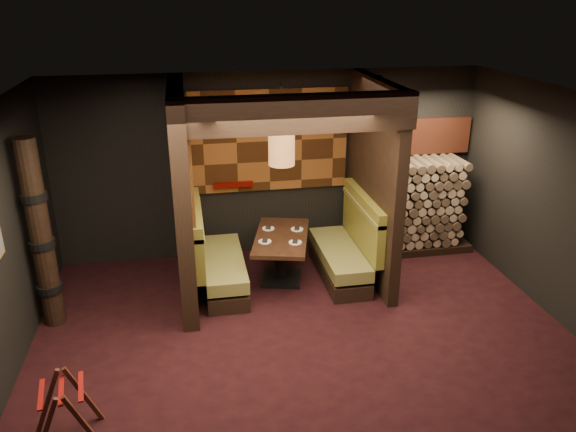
{
  "coord_description": "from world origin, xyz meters",
  "views": [
    {
      "loc": [
        -1.26,
        -5.47,
        3.93
      ],
      "look_at": [
        0.0,
        1.3,
        1.15
      ],
      "focal_mm": 35.0,
      "sensor_mm": 36.0,
      "label": 1
    }
  ],
  "objects_px": {
    "booth_bench_left": "(216,261)",
    "dining_table": "(281,251)",
    "booth_bench_right": "(346,250)",
    "luggage_rack": "(65,410)",
    "pendant_lamp": "(282,148)",
    "firewood_stack": "(417,205)",
    "totem_column": "(41,237)"
  },
  "relations": [
    {
      "from": "pendant_lamp",
      "to": "firewood_stack",
      "type": "bearing_deg",
      "value": 17.44
    },
    {
      "from": "firewood_stack",
      "to": "totem_column",
      "type": "bearing_deg",
      "value": -166.81
    },
    {
      "from": "pendant_lamp",
      "to": "totem_column",
      "type": "xyz_separation_m",
      "value": [
        -3.02,
        -0.52,
        -0.8
      ]
    },
    {
      "from": "booth_bench_left",
      "to": "booth_bench_right",
      "type": "distance_m",
      "value": 1.89
    },
    {
      "from": "luggage_rack",
      "to": "firewood_stack",
      "type": "distance_m",
      "value": 5.91
    },
    {
      "from": "booth_bench_right",
      "to": "luggage_rack",
      "type": "xyz_separation_m",
      "value": [
        -3.45,
        -2.72,
        -0.04
      ]
    },
    {
      "from": "totem_column",
      "to": "firewood_stack",
      "type": "distance_m",
      "value": 5.5
    },
    {
      "from": "booth_bench_left",
      "to": "pendant_lamp",
      "type": "bearing_deg",
      "value": -1.59
    },
    {
      "from": "luggage_rack",
      "to": "firewood_stack",
      "type": "height_order",
      "value": "firewood_stack"
    },
    {
      "from": "pendant_lamp",
      "to": "luggage_rack",
      "type": "bearing_deg",
      "value": -132.81
    },
    {
      "from": "booth_bench_left",
      "to": "totem_column",
      "type": "relative_size",
      "value": 0.67
    },
    {
      "from": "booth_bench_left",
      "to": "pendant_lamp",
      "type": "relative_size",
      "value": 1.47
    },
    {
      "from": "dining_table",
      "to": "totem_column",
      "type": "relative_size",
      "value": 0.61
    },
    {
      "from": "booth_bench_left",
      "to": "totem_column",
      "type": "height_order",
      "value": "totem_column"
    },
    {
      "from": "booth_bench_left",
      "to": "dining_table",
      "type": "relative_size",
      "value": 1.09
    },
    {
      "from": "booth_bench_left",
      "to": "luggage_rack",
      "type": "xyz_separation_m",
      "value": [
        -1.56,
        -2.72,
        -0.04
      ]
    },
    {
      "from": "pendant_lamp",
      "to": "luggage_rack",
      "type": "xyz_separation_m",
      "value": [
        -2.5,
        -2.69,
        -1.63
      ]
    },
    {
      "from": "firewood_stack",
      "to": "pendant_lamp",
      "type": "bearing_deg",
      "value": -162.56
    },
    {
      "from": "booth_bench_left",
      "to": "luggage_rack",
      "type": "relative_size",
      "value": 2.23
    },
    {
      "from": "booth_bench_left",
      "to": "firewood_stack",
      "type": "bearing_deg",
      "value": 12.17
    },
    {
      "from": "booth_bench_right",
      "to": "booth_bench_left",
      "type": "bearing_deg",
      "value": 180.0
    },
    {
      "from": "dining_table",
      "to": "pendant_lamp",
      "type": "bearing_deg",
      "value": -90.0
    },
    {
      "from": "dining_table",
      "to": "luggage_rack",
      "type": "distance_m",
      "value": 3.71
    },
    {
      "from": "dining_table",
      "to": "luggage_rack",
      "type": "xyz_separation_m",
      "value": [
        -2.5,
        -2.74,
        -0.11
      ]
    },
    {
      "from": "booth_bench_right",
      "to": "luggage_rack",
      "type": "height_order",
      "value": "booth_bench_right"
    },
    {
      "from": "dining_table",
      "to": "luggage_rack",
      "type": "height_order",
      "value": "dining_table"
    },
    {
      "from": "dining_table",
      "to": "luggage_rack",
      "type": "relative_size",
      "value": 2.05
    },
    {
      "from": "dining_table",
      "to": "totem_column",
      "type": "xyz_separation_m",
      "value": [
        -3.02,
        -0.57,
        0.72
      ]
    },
    {
      "from": "booth_bench_left",
      "to": "booth_bench_right",
      "type": "relative_size",
      "value": 1.0
    },
    {
      "from": "booth_bench_right",
      "to": "pendant_lamp",
      "type": "height_order",
      "value": "pendant_lamp"
    },
    {
      "from": "dining_table",
      "to": "firewood_stack",
      "type": "relative_size",
      "value": 0.85
    },
    {
      "from": "dining_table",
      "to": "totem_column",
      "type": "height_order",
      "value": "totem_column"
    }
  ]
}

